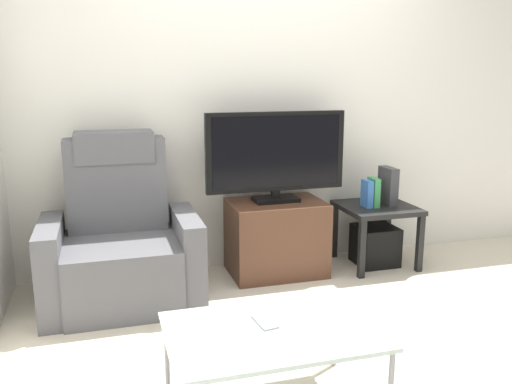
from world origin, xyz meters
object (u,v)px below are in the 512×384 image
at_px(book_middle, 374,192).
at_px(tv_stand, 276,237).
at_px(subwoofer_box, 375,245).
at_px(recliner_armchair, 121,244).
at_px(book_leftmost, 367,194).
at_px(coffee_table, 272,334).
at_px(cell_phone, 265,322).
at_px(side_table, 377,215).
at_px(television, 276,154).
at_px(game_console, 388,186).

bearing_deg(book_middle, tv_stand, 175.87).
distance_m(tv_stand, subwoofer_box, 0.81).
bearing_deg(subwoofer_box, recliner_armchair, -176.06).
distance_m(book_leftmost, coffee_table, 1.98).
relative_size(book_middle, coffee_table, 0.24).
height_order(recliner_armchair, cell_phone, recliner_armchair).
bearing_deg(book_middle, book_leftmost, 180.00).
bearing_deg(side_table, cell_phone, -132.30).
distance_m(television, book_middle, 0.81).
distance_m(television, side_table, 0.94).
distance_m(subwoofer_box, coffee_table, 2.06).
height_order(television, side_table, television).
bearing_deg(game_console, side_table, -173.66).
height_order(tv_stand, side_table, tv_stand).
bearing_deg(tv_stand, coffee_table, -108.93).
xyz_separation_m(side_table, book_leftmost, (-0.10, -0.02, 0.18)).
bearing_deg(television, book_leftmost, -6.01).
bearing_deg(coffee_table, side_table, 49.18).
xyz_separation_m(television, book_leftmost, (0.70, -0.07, -0.32)).
relative_size(recliner_armchair, game_console, 3.75).
relative_size(television, coffee_table, 1.14).
bearing_deg(cell_phone, television, 63.34).
relative_size(side_table, book_middle, 2.46).
bearing_deg(book_middle, subwoofer_box, 23.69).
distance_m(coffee_table, cell_phone, 0.07).
bearing_deg(book_middle, television, 174.42).
xyz_separation_m(television, coffee_table, (-0.54, -1.60, -0.52)).
distance_m(recliner_armchair, book_leftmost, 1.82).
xyz_separation_m(television, book_middle, (0.75, -0.07, -0.31)).
relative_size(tv_stand, game_console, 2.37).
xyz_separation_m(book_leftmost, book_middle, (0.05, 0.00, 0.01)).
relative_size(television, book_middle, 4.67).
height_order(tv_stand, game_console, game_console).
bearing_deg(recliner_armchair, book_leftmost, 0.16).
bearing_deg(coffee_table, book_leftmost, 51.00).
distance_m(tv_stand, cell_phone, 1.62).
height_order(book_leftmost, book_middle, book_middle).
bearing_deg(book_leftmost, side_table, 11.31).
bearing_deg(recliner_armchair, television, 6.06).
height_order(subwoofer_box, coffee_table, coffee_table).
bearing_deg(game_console, coffee_table, -132.49).
relative_size(game_console, cell_phone, 1.92).
distance_m(recliner_armchair, side_table, 1.91).
relative_size(subwoofer_box, cell_phone, 2.01).
relative_size(recliner_armchair, coffee_table, 1.20).
distance_m(subwoofer_box, book_leftmost, 0.43).
relative_size(book_leftmost, coffee_table, 0.23).
bearing_deg(television, subwoofer_box, -3.83).
xyz_separation_m(recliner_armchair, coffee_table, (0.57, -1.42, -0.01)).
height_order(book_leftmost, cell_phone, book_leftmost).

